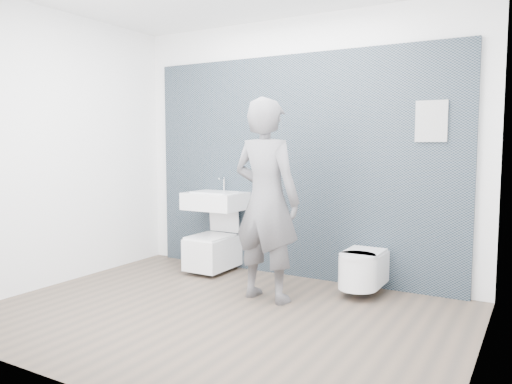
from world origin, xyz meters
The scene contains 8 objects.
ground centered at (0.00, 0.00, 0.00)m, with size 4.00×4.00×0.00m, color brown.
room_shell centered at (0.00, 0.00, 1.74)m, with size 4.00×4.00×4.00m.
tile_wall centered at (0.00, 1.47, 0.00)m, with size 3.60×0.06×2.40m, color black.
washbasin centered at (-0.88, 1.20, 0.81)m, with size 0.64×0.48×0.48m.
toilet_square centered at (-0.88, 1.14, 0.25)m, with size 0.42×0.61×0.82m.
toilet_rounded centered at (0.86, 1.13, 0.26)m, with size 0.36×0.62×0.33m.
info_placard centered at (1.41, 1.43, 0.00)m, with size 0.29×0.03×0.38m, color silver.
visitor centered at (0.13, 0.56, 0.93)m, with size 0.68×0.45×1.87m, color slate.
Camera 1 is at (2.33, -3.43, 1.45)m, focal length 35.00 mm.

